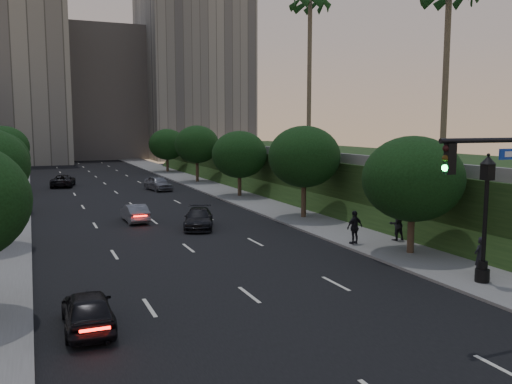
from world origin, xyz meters
name	(u,v)px	position (x,y,z in m)	size (l,w,h in m)	color
ground	(308,341)	(0.00, 0.00, 0.00)	(160.00, 160.00, 0.00)	black
road_surface	(136,208)	(0.00, 30.00, 0.01)	(16.00, 140.00, 0.02)	black
sidewalk_right	(251,200)	(10.25, 30.00, 0.07)	(4.50, 140.00, 0.15)	slate
embankment	(375,176)	(22.00, 28.00, 2.00)	(18.00, 90.00, 4.00)	black
parapet_wall	(294,153)	(13.50, 28.00, 4.35)	(0.35, 90.00, 0.70)	slate
office_block_mid	(100,95)	(6.00, 102.00, 13.00)	(22.00, 18.00, 26.00)	gray
office_block_right	(192,70)	(24.00, 96.00, 18.00)	(20.00, 22.00, 36.00)	gray
tree_right_a	(413,179)	(10.30, 8.00, 4.02)	(5.20, 5.20, 6.24)	#38281C
tree_right_b	(304,157)	(10.30, 20.00, 4.52)	(5.20, 5.20, 6.74)	#38281C
tree_right_c	(239,155)	(10.30, 33.00, 4.02)	(5.20, 5.20, 6.24)	#38281C
tree_right_d	(197,144)	(10.30, 47.00, 4.52)	(5.20, 5.20, 6.74)	#38281C
tree_right_e	(167,144)	(10.30, 62.00, 4.02)	(5.20, 5.20, 6.24)	#38281C
tree_left_d	(3,147)	(-10.30, 45.00, 4.58)	(5.00, 5.00, 6.71)	#38281C
palm_far	(310,3)	(16.00, 30.00, 17.64)	(3.20, 3.20, 15.50)	#4C4233
street_lamp	(485,224)	(9.67, 2.48, 2.63)	(0.64, 0.64, 5.62)	black
sedan_near_left	(88,310)	(-6.30, 3.70, 0.68)	(1.60, 3.99, 1.36)	black
sedan_mid_left	(135,213)	(-1.24, 23.45, 0.64)	(1.36, 3.91, 1.29)	slate
sedan_far_left	(63,181)	(-4.62, 48.50, 0.68)	(2.24, 4.87, 1.35)	black
sedan_near_right	(199,219)	(2.22, 19.42, 0.65)	(1.83, 4.50, 1.30)	black
sedan_far_right	(158,183)	(4.33, 41.14, 0.76)	(1.79, 4.46, 1.52)	slate
pedestrian_a	(480,257)	(10.21, 3.19, 1.03)	(0.64, 0.42, 1.76)	black
pedestrian_b	(396,224)	(11.52, 10.81, 1.10)	(0.92, 0.72, 1.90)	black
pedestrian_c	(355,227)	(8.75, 10.90, 1.09)	(1.11, 0.46, 1.89)	black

